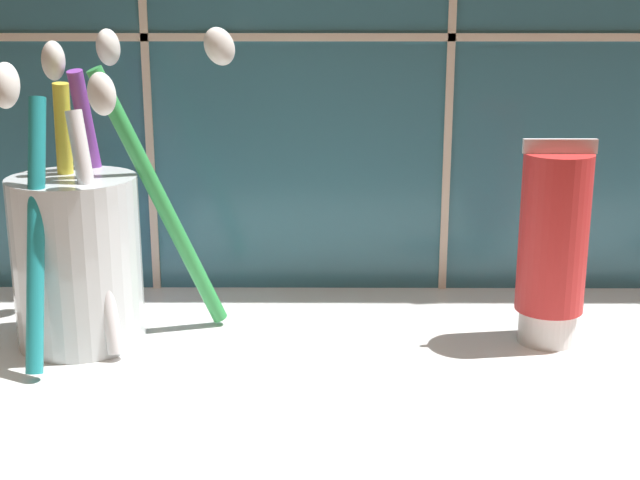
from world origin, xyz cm
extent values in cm
cube|color=white|center=(0.00, 0.00, 1.00)|extent=(77.96, 28.45, 2.00)
cube|color=beige|center=(0.00, 13.63, 18.76)|extent=(87.96, 0.24, 0.50)
cylinder|color=silver|center=(-20.09, 4.07, 6.82)|extent=(7.20, 7.20, 9.64)
cylinder|color=green|center=(-15.41, 5.36, 9.98)|extent=(7.15, 3.80, 15.52)
ellipsoid|color=white|center=(-11.99, 6.86, 18.57)|extent=(2.74, 2.16, 2.69)
cylinder|color=purple|center=(-19.48, 7.62, 9.84)|extent=(2.12, 4.52, 15.10)
ellipsoid|color=white|center=(-18.91, 9.58, 18.36)|extent=(1.85, 2.44, 2.53)
cylinder|color=yellow|center=(-20.81, 5.40, 9.56)|extent=(1.90, 2.63, 14.43)
ellipsoid|color=white|center=(-21.21, 6.23, 17.82)|extent=(2.01, 2.30, 2.37)
cylinder|color=teal|center=(-21.11, 0.52, 9.30)|extent=(0.94, 5.01, 14.06)
ellipsoid|color=white|center=(-21.13, -1.87, 17.25)|extent=(1.32, 2.26, 2.59)
cylinder|color=white|center=(-18.45, 2.15, 8.93)|extent=(3.17, 3.09, 13.24)
ellipsoid|color=white|center=(-17.34, 1.08, 16.54)|extent=(2.41, 2.39, 2.49)
cylinder|color=white|center=(6.77, 4.07, 2.99)|extent=(3.27, 3.27, 1.98)
cylinder|color=red|center=(6.77, 4.07, 8.49)|extent=(3.85, 3.85, 9.02)
cube|color=silver|center=(6.77, 4.07, 13.41)|extent=(4.04, 0.36, 0.80)
camera|label=1|loc=(-6.02, -44.11, 21.43)|focal=50.00mm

